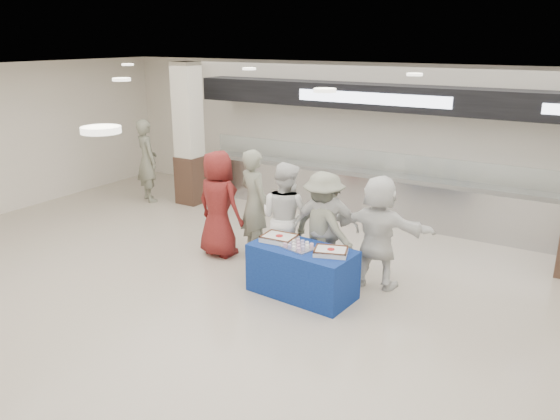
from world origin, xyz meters
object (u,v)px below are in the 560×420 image
Objects in this scene: chef_tall at (285,218)px; chef_short at (326,228)px; cupcake_tray at (298,246)px; soldier_b at (323,227)px; sheet_cake_right at (331,251)px; civilian_white at (378,232)px; soldier_a at (254,204)px; display_table at (302,271)px; soldier_bg at (147,161)px; sheet_cake_left at (279,238)px; civilian_maroon at (219,204)px.

chef_tall is 0.74m from chef_short.
soldier_b is (0.06, 0.68, 0.09)m from cupcake_tray.
civilian_white reaches higher than sheet_cake_right.
sheet_cake_right is 0.52m from cupcake_tray.
chef_tall reaches higher than cupcake_tray.
cupcake_tray is at bearing 169.00° from soldier_a.
cupcake_tray is at bearing 99.31° from soldier_b.
soldier_bg is (-5.51, 2.50, 0.59)m from display_table.
cupcake_tray is at bearing -15.23° from sheet_cake_left.
sheet_cake_left is 0.63m from chef_tall.
chef_tall reaches higher than civilian_white.
soldier_a is 1.04× the size of chef_tall.
soldier_b reaches higher than sheet_cake_left.
display_table is 6.08m from soldier_bg.
cupcake_tray is 0.30× the size of soldier_b.
chef_tall reaches higher than display_table.
display_table is at bearing -8.84° from sheet_cake_left.
display_table is at bearing 103.42° from soldier_b.
cupcake_tray is at bearing -176.97° from sheet_cake_right.
chef_tall is at bearing 132.73° from cupcake_tray.
display_table is at bearing 170.95° from soldier_a.
soldier_a is (0.55, 0.30, 0.01)m from civilian_maroon.
soldier_bg is at bearing -21.41° from civilian_maroon.
civilian_maroon is 2.04m from soldier_b.
soldier_a reaches higher than sheet_cake_right.
civilian_white reaches higher than cupcake_tray.
civilian_maroon is 0.98× the size of soldier_a.
soldier_bg reaches higher than soldier_a.
chef_short is at bearing -173.39° from civilian_maroon.
soldier_a is 1.57m from chef_short.
soldier_a reaches higher than chef_tall.
chef_short is 0.05m from soldier_b.
chef_short is at bearing 121.78° from sheet_cake_right.
sheet_cake_left is 0.91m from sheet_cake_right.
civilian_maroon reaches higher than soldier_b.
display_table is 0.42m from cupcake_tray.
sheet_cake_left is 0.28× the size of civilian_maroon.
civilian_maroon is at bearing 160.14° from sheet_cake_left.
chef_tall is at bearing -174.66° from soldier_bg.
civilian_white is at bearing -168.87° from civilian_maroon.
sheet_cake_right is at bearing 100.49° from chef_short.
chef_short is (0.06, 0.64, 0.50)m from display_table.
display_table is at bearing 178.67° from sheet_cake_right.
sheet_cake_left is 0.73m from soldier_b.
sheet_cake_left is 1.51m from civilian_white.
chef_short is at bearing -172.09° from soldier_bg.
civilian_maroon is at bearing 161.04° from cupcake_tray.
chef_short is at bearing -167.59° from soldier_a.
soldier_bg reaches higher than civilian_maroon.
sheet_cake_left is 0.28× the size of chef_tall.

